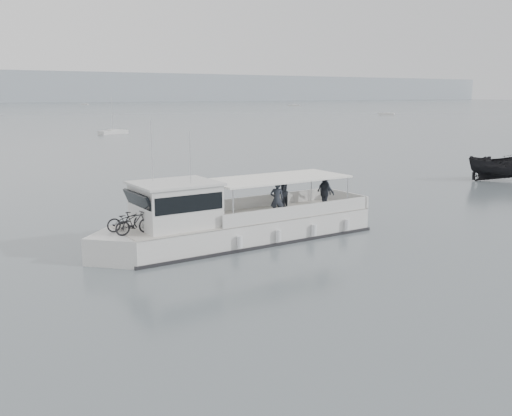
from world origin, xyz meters
TOP-DOWN VIEW (x-y plane):
  - ground at (0.00, 0.00)m, footprint 1400.00×1400.00m
  - tour_boat at (-5.82, 0.01)m, footprint 15.11×3.93m
  - dark_motorboat at (24.65, 5.55)m, footprint 6.44×4.84m

SIDE VIEW (x-z plane):
  - ground at x=0.00m, z-range 0.00..0.00m
  - tour_boat at x=-5.82m, z-range -2.13..4.20m
  - dark_motorboat at x=24.65m, z-range 0.00..2.35m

